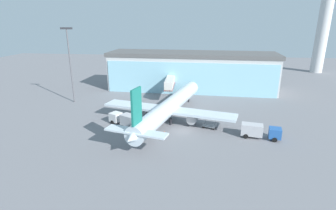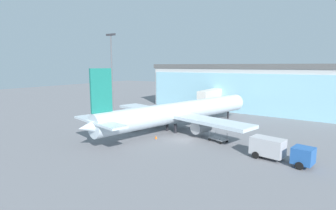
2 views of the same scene
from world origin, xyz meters
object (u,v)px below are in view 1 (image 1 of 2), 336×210
object	(u,v)px
jet_bridge	(170,82)
apron_light_mast	(70,60)
airplane	(169,107)
safety_cone_wingtip	(115,117)
fuel_truck	(259,131)
safety_cone_nose	(164,132)
catering_truck	(125,119)
control_tower	(325,18)
baggage_cart	(209,126)

from	to	relation	value
jet_bridge	apron_light_mast	bearing A→B (deg)	106.78
airplane	safety_cone_wingtip	xyz separation A→B (m)	(-12.77, 0.02, -3.05)
apron_light_mast	fuel_truck	distance (m)	50.54
jet_bridge	fuel_truck	world-z (taller)	jet_bridge
apron_light_mast	safety_cone_nose	xyz separation A→B (m)	(27.78, -18.04, -11.51)
fuel_truck	safety_cone_nose	size ratio (longest dim) A/B	13.77
safety_cone_wingtip	catering_truck	bearing A→B (deg)	-46.89
apron_light_mast	safety_cone_nose	size ratio (longest dim) A/B	36.41
jet_bridge	safety_cone_nose	world-z (taller)	jet_bridge
control_tower	safety_cone_nose	xyz separation A→B (m)	(-57.08, -73.41, -22.41)
jet_bridge	safety_cone_wingtip	size ratio (longest dim) A/B	26.10
control_tower	fuel_truck	world-z (taller)	control_tower
control_tower	safety_cone_nose	size ratio (longest dim) A/B	72.02
apron_light_mast	control_tower	bearing A→B (deg)	33.13
jet_bridge	safety_cone_nose	bearing A→B (deg)	-177.77
airplane	control_tower	bearing A→B (deg)	-26.96
jet_bridge	apron_light_mast	size ratio (longest dim) A/B	0.72
jet_bridge	control_tower	distance (m)	77.37
airplane	catering_truck	world-z (taller)	airplane
control_tower	apron_light_mast	world-z (taller)	control_tower
baggage_cart	safety_cone_wingtip	xyz separation A→B (m)	(-21.63, 3.10, -0.23)
control_tower	baggage_cart	size ratio (longest dim) A/B	12.53
control_tower	jet_bridge	bearing A→B (deg)	-141.68
jet_bridge	catering_truck	xyz separation A→B (m)	(-7.00, -23.64, -3.08)
safety_cone_nose	safety_cone_wingtip	xyz separation A→B (m)	(-12.62, 7.07, 0.00)
catering_truck	safety_cone_wingtip	bearing A→B (deg)	-19.85
safety_cone_nose	control_tower	bearing A→B (deg)	52.14
fuel_truck	baggage_cart	bearing A→B (deg)	168.86
baggage_cart	airplane	bearing A→B (deg)	179.19
control_tower	safety_cone_wingtip	world-z (taller)	control_tower
safety_cone_wingtip	control_tower	bearing A→B (deg)	43.59
baggage_cart	fuel_truck	bearing A→B (deg)	-3.08
catering_truck	fuel_truck	xyz separation A→B (m)	(27.34, -2.86, 0.00)
airplane	fuel_truck	bearing A→B (deg)	-96.69
airplane	catering_truck	size ratio (longest dim) A/B	5.14
jet_bridge	baggage_cart	bearing A→B (deg)	-156.27
jet_bridge	baggage_cart	size ratio (longest dim) A/B	4.54
airplane	fuel_truck	size ratio (longest dim) A/B	5.09
safety_cone_nose	safety_cone_wingtip	bearing A→B (deg)	150.74
safety_cone_nose	safety_cone_wingtip	size ratio (longest dim) A/B	1.00
apron_light_mast	airplane	bearing A→B (deg)	-21.48
airplane	baggage_cart	world-z (taller)	airplane
apron_light_mast	safety_cone_nose	world-z (taller)	apron_light_mast
airplane	baggage_cart	size ratio (longest dim) A/B	12.20
control_tower	catering_truck	xyz separation A→B (m)	(-66.01, -70.28, -21.22)
jet_bridge	catering_truck	distance (m)	24.85
fuel_truck	control_tower	bearing A→B (deg)	72.44
jet_bridge	fuel_truck	distance (m)	33.54
control_tower	fuel_truck	distance (m)	85.41
catering_truck	safety_cone_nose	size ratio (longest dim) A/B	13.64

